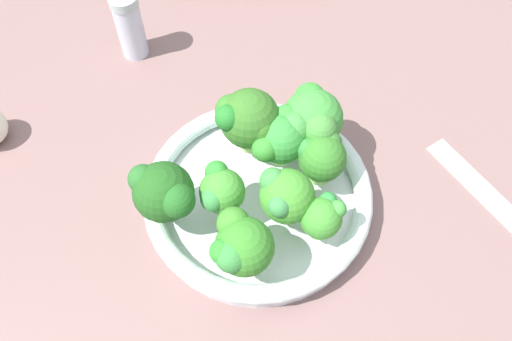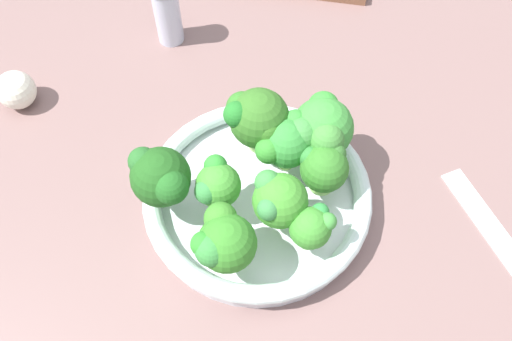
{
  "view_description": "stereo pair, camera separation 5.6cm",
  "coord_description": "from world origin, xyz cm",
  "px_view_note": "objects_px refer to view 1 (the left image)",
  "views": [
    {
      "loc": [
        15.25,
        24.76,
        53.49
      ],
      "look_at": [
        -1.02,
        -0.4,
        6.68
      ],
      "focal_mm": 37.47,
      "sensor_mm": 36.0,
      "label": 1
    },
    {
      "loc": [
        10.33,
        27.33,
        53.49
      ],
      "look_at": [
        -1.02,
        -0.4,
        6.68
      ],
      "focal_mm": 37.47,
      "sensor_mm": 36.0,
      "label": 2
    }
  ],
  "objects_px": {
    "broccoli_floret_0": "(220,191)",
    "broccoli_floret_6": "(322,217)",
    "broccoli_floret_1": "(281,137)",
    "broccoli_floret_2": "(247,119)",
    "broccoli_floret_5": "(241,246)",
    "broccoli_floret_8": "(322,157)",
    "bowl": "(256,194)",
    "pepper_shaker": "(130,25)",
    "broccoli_floret_7": "(311,119)",
    "broccoli_floret_4": "(285,196)",
    "broccoli_floret_3": "(164,193)"
  },
  "relations": [
    {
      "from": "broccoli_floret_4",
      "to": "broccoli_floret_7",
      "type": "relative_size",
      "value": 0.83
    },
    {
      "from": "broccoli_floret_6",
      "to": "broccoli_floret_8",
      "type": "height_order",
      "value": "broccoli_floret_8"
    },
    {
      "from": "broccoli_floret_3",
      "to": "broccoli_floret_6",
      "type": "height_order",
      "value": "broccoli_floret_3"
    },
    {
      "from": "bowl",
      "to": "broccoli_floret_5",
      "type": "distance_m",
      "value": 0.11
    },
    {
      "from": "broccoli_floret_1",
      "to": "broccoli_floret_7",
      "type": "relative_size",
      "value": 0.85
    },
    {
      "from": "broccoli_floret_3",
      "to": "broccoli_floret_1",
      "type": "bearing_deg",
      "value": 177.56
    },
    {
      "from": "broccoli_floret_1",
      "to": "broccoli_floret_2",
      "type": "xyz_separation_m",
      "value": [
        0.02,
        -0.03,
        0.01
      ]
    },
    {
      "from": "broccoli_floret_4",
      "to": "bowl",
      "type": "bearing_deg",
      "value": -83.41
    },
    {
      "from": "broccoli_floret_0",
      "to": "broccoli_floret_8",
      "type": "bearing_deg",
      "value": 168.22
    },
    {
      "from": "broccoli_floret_1",
      "to": "broccoli_floret_7",
      "type": "height_order",
      "value": "broccoli_floret_7"
    },
    {
      "from": "broccoli_floret_4",
      "to": "broccoli_floret_5",
      "type": "relative_size",
      "value": 0.97
    },
    {
      "from": "broccoli_floret_0",
      "to": "pepper_shaker",
      "type": "relative_size",
      "value": 0.6
    },
    {
      "from": "broccoli_floret_5",
      "to": "broccoli_floret_6",
      "type": "height_order",
      "value": "broccoli_floret_5"
    },
    {
      "from": "broccoli_floret_1",
      "to": "broccoli_floret_7",
      "type": "bearing_deg",
      "value": -178.22
    },
    {
      "from": "broccoli_floret_2",
      "to": "broccoli_floret_7",
      "type": "bearing_deg",
      "value": 151.78
    },
    {
      "from": "broccoli_floret_5",
      "to": "pepper_shaker",
      "type": "bearing_deg",
      "value": -98.24
    },
    {
      "from": "broccoli_floret_8",
      "to": "pepper_shaker",
      "type": "height_order",
      "value": "broccoli_floret_8"
    },
    {
      "from": "broccoli_floret_1",
      "to": "broccoli_floret_6",
      "type": "height_order",
      "value": "broccoli_floret_1"
    },
    {
      "from": "broccoli_floret_3",
      "to": "broccoli_floret_4",
      "type": "distance_m",
      "value": 0.12
    },
    {
      "from": "broccoli_floret_1",
      "to": "broccoli_floret_8",
      "type": "relative_size",
      "value": 1.13
    },
    {
      "from": "broccoli_floret_8",
      "to": "broccoli_floret_3",
      "type": "bearing_deg",
      "value": -16.18
    },
    {
      "from": "broccoli_floret_3",
      "to": "broccoli_floret_8",
      "type": "height_order",
      "value": "broccoli_floret_3"
    },
    {
      "from": "broccoli_floret_3",
      "to": "broccoli_floret_4",
      "type": "relative_size",
      "value": 1.09
    },
    {
      "from": "broccoli_floret_2",
      "to": "broccoli_floret_6",
      "type": "distance_m",
      "value": 0.13
    },
    {
      "from": "broccoli_floret_6",
      "to": "broccoli_floret_7",
      "type": "distance_m",
      "value": 0.11
    },
    {
      "from": "broccoli_floret_5",
      "to": "broccoli_floret_8",
      "type": "relative_size",
      "value": 1.14
    },
    {
      "from": "broccoli_floret_3",
      "to": "broccoli_floret_8",
      "type": "bearing_deg",
      "value": 163.82
    },
    {
      "from": "broccoli_floret_2",
      "to": "broccoli_floret_4",
      "type": "bearing_deg",
      "value": 80.81
    },
    {
      "from": "bowl",
      "to": "broccoli_floret_8",
      "type": "distance_m",
      "value": 0.09
    },
    {
      "from": "broccoli_floret_0",
      "to": "pepper_shaker",
      "type": "height_order",
      "value": "pepper_shaker"
    },
    {
      "from": "pepper_shaker",
      "to": "broccoli_floret_4",
      "type": "bearing_deg",
      "value": 92.43
    },
    {
      "from": "bowl",
      "to": "broccoli_floret_7",
      "type": "xyz_separation_m",
      "value": [
        -0.08,
        -0.02,
        0.06
      ]
    },
    {
      "from": "broccoli_floret_8",
      "to": "pepper_shaker",
      "type": "bearing_deg",
      "value": -76.57
    },
    {
      "from": "bowl",
      "to": "broccoli_floret_6",
      "type": "distance_m",
      "value": 0.1
    },
    {
      "from": "bowl",
      "to": "broccoli_floret_6",
      "type": "bearing_deg",
      "value": 107.5
    },
    {
      "from": "broccoli_floret_2",
      "to": "pepper_shaker",
      "type": "height_order",
      "value": "broccoli_floret_2"
    },
    {
      "from": "broccoli_floret_1",
      "to": "broccoli_floret_4",
      "type": "distance_m",
      "value": 0.07
    },
    {
      "from": "broccoli_floret_4",
      "to": "broccoli_floret_3",
      "type": "bearing_deg",
      "value": -33.83
    },
    {
      "from": "broccoli_floret_2",
      "to": "broccoli_floret_7",
      "type": "distance_m",
      "value": 0.07
    },
    {
      "from": "broccoli_floret_2",
      "to": "broccoli_floret_8",
      "type": "height_order",
      "value": "broccoli_floret_2"
    },
    {
      "from": "broccoli_floret_6",
      "to": "broccoli_floret_8",
      "type": "relative_size",
      "value": 0.85
    },
    {
      "from": "broccoli_floret_4",
      "to": "broccoli_floret_7",
      "type": "bearing_deg",
      "value": -140.62
    },
    {
      "from": "bowl",
      "to": "pepper_shaker",
      "type": "xyz_separation_m",
      "value": [
        0.01,
        -0.29,
        0.03
      ]
    },
    {
      "from": "broccoli_floret_3",
      "to": "broccoli_floret_5",
      "type": "relative_size",
      "value": 1.05
    },
    {
      "from": "broccoli_floret_0",
      "to": "broccoli_floret_6",
      "type": "height_order",
      "value": "broccoli_floret_0"
    },
    {
      "from": "broccoli_floret_2",
      "to": "broccoli_floret_3",
      "type": "distance_m",
      "value": 0.12
    },
    {
      "from": "bowl",
      "to": "broccoli_floret_1",
      "type": "distance_m",
      "value": 0.07
    },
    {
      "from": "broccoli_floret_2",
      "to": "broccoli_floret_0",
      "type": "bearing_deg",
      "value": 38.05
    },
    {
      "from": "bowl",
      "to": "broccoli_floret_1",
      "type": "height_order",
      "value": "broccoli_floret_1"
    },
    {
      "from": "broccoli_floret_8",
      "to": "broccoli_floret_5",
      "type": "bearing_deg",
      "value": 18.23
    }
  ]
}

